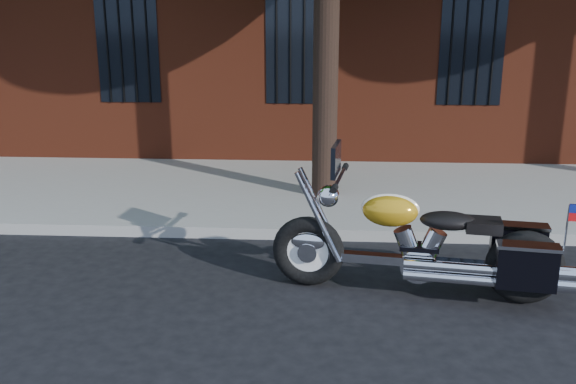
{
  "coord_description": "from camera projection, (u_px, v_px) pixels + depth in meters",
  "views": [
    {
      "loc": [
        0.5,
        -6.35,
        2.85
      ],
      "look_at": [
        0.08,
        0.8,
        0.78
      ],
      "focal_mm": 40.0,
      "sensor_mm": 36.0,
      "label": 1
    }
  ],
  "objects": [
    {
      "name": "ground",
      "position": [
        276.0,
        282.0,
        6.91
      ],
      "size": [
        120.0,
        120.0,
        0.0
      ],
      "primitive_type": "plane",
      "color": "black",
      "rests_on": "ground"
    },
    {
      "name": "curb",
      "position": [
        284.0,
        232.0,
        8.21
      ],
      "size": [
        40.0,
        0.16,
        0.15
      ],
      "primitive_type": "cube",
      "color": "gray",
      "rests_on": "ground"
    },
    {
      "name": "sidewalk",
      "position": [
        292.0,
        192.0,
        10.01
      ],
      "size": [
        40.0,
        3.6,
        0.15
      ],
      "primitive_type": "cube",
      "color": "gray",
      "rests_on": "ground"
    },
    {
      "name": "motorcycle",
      "position": [
        429.0,
        248.0,
        6.45
      ],
      "size": [
        2.99,
        1.13,
        1.54
      ],
      "rotation": [
        0.0,
        0.0,
        -0.15
      ],
      "color": "black",
      "rests_on": "ground"
    }
  ]
}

